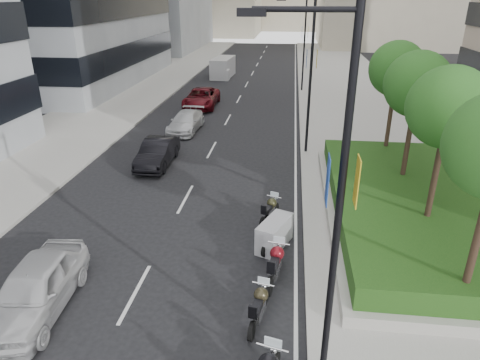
% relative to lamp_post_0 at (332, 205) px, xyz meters
% --- Properties ---
extents(sidewalk_right, '(10.00, 100.00, 0.15)m').
position_rel_lamp_post_0_xyz_m(sidewalk_right, '(4.86, 29.00, -4.99)').
color(sidewalk_right, '#9E9B93').
rests_on(sidewalk_right, ground).
extents(sidewalk_left, '(8.00, 100.00, 0.15)m').
position_rel_lamp_post_0_xyz_m(sidewalk_left, '(-16.14, 29.00, -4.99)').
color(sidewalk_left, '#9E9B93').
rests_on(sidewalk_left, ground).
extents(lane_edge, '(0.12, 100.00, 0.01)m').
position_rel_lamp_post_0_xyz_m(lane_edge, '(-0.44, 29.00, -5.06)').
color(lane_edge, silver).
rests_on(lane_edge, ground).
extents(lane_centre, '(0.12, 100.00, 0.01)m').
position_rel_lamp_post_0_xyz_m(lane_centre, '(-5.64, 29.00, -5.06)').
color(lane_centre, silver).
rests_on(lane_centre, ground).
extents(planter, '(10.00, 14.00, 0.40)m').
position_rel_lamp_post_0_xyz_m(planter, '(5.86, 9.00, -4.72)').
color(planter, '#A4A198').
rests_on(planter, sidewalk_right).
extents(hedge, '(9.40, 13.40, 0.80)m').
position_rel_lamp_post_0_xyz_m(hedge, '(5.86, 9.00, -4.12)').
color(hedge, '#163C11').
rests_on(hedge, planter).
extents(tree_1, '(2.80, 2.80, 6.30)m').
position_rel_lamp_post_0_xyz_m(tree_1, '(4.36, 7.00, 0.36)').
color(tree_1, '#332319').
rests_on(tree_1, planter).
extents(tree_2, '(2.80, 2.80, 6.30)m').
position_rel_lamp_post_0_xyz_m(tree_2, '(4.36, 11.00, 0.36)').
color(tree_2, '#332319').
rests_on(tree_2, planter).
extents(tree_3, '(2.80, 2.80, 6.30)m').
position_rel_lamp_post_0_xyz_m(tree_3, '(4.36, 15.00, 0.36)').
color(tree_3, '#332319').
rests_on(tree_3, planter).
extents(lamp_post_0, '(2.34, 0.45, 9.00)m').
position_rel_lamp_post_0_xyz_m(lamp_post_0, '(0.00, 0.00, 0.00)').
color(lamp_post_0, black).
rests_on(lamp_post_0, ground).
extents(lamp_post_1, '(2.34, 0.45, 9.00)m').
position_rel_lamp_post_0_xyz_m(lamp_post_1, '(0.00, 17.00, 0.00)').
color(lamp_post_1, black).
rests_on(lamp_post_1, ground).
extents(lamp_post_2, '(2.34, 0.45, 9.00)m').
position_rel_lamp_post_0_xyz_m(lamp_post_2, '(0.00, 35.00, 0.00)').
color(lamp_post_2, black).
rests_on(lamp_post_2, ground).
extents(motorcycle_3, '(0.68, 2.02, 1.01)m').
position_rel_lamp_post_0_xyz_m(motorcycle_3, '(-1.55, 2.19, -4.52)').
color(motorcycle_3, black).
rests_on(motorcycle_3, ground).
extents(motorcycle_4, '(0.75, 2.26, 1.13)m').
position_rel_lamp_post_0_xyz_m(motorcycle_4, '(-1.16, 4.29, -4.46)').
color(motorcycle_4, black).
rests_on(motorcycle_4, ground).
extents(motorcycle_5, '(1.41, 2.01, 1.13)m').
position_rel_lamp_post_0_xyz_m(motorcycle_5, '(-1.28, 6.31, -4.50)').
color(motorcycle_5, black).
rests_on(motorcycle_5, ground).
extents(motorcycle_6, '(0.85, 1.91, 0.99)m').
position_rel_lamp_post_0_xyz_m(motorcycle_6, '(-1.56, 8.30, -4.54)').
color(motorcycle_6, black).
rests_on(motorcycle_6, ground).
extents(car_a, '(2.20, 4.78, 1.59)m').
position_rel_lamp_post_0_xyz_m(car_a, '(-8.29, 1.90, -4.27)').
color(car_a, silver).
rests_on(car_a, ground).
extents(car_b, '(1.55, 4.41, 1.45)m').
position_rel_lamp_post_0_xyz_m(car_b, '(-8.21, 14.15, -4.34)').
color(car_b, black).
rests_on(car_b, ground).
extents(car_c, '(2.08, 4.67, 1.33)m').
position_rel_lamp_post_0_xyz_m(car_c, '(-8.14, 20.69, -4.40)').
color(car_c, silver).
rests_on(car_c, ground).
extents(car_d, '(2.65, 5.61, 1.55)m').
position_rel_lamp_post_0_xyz_m(car_d, '(-8.45, 27.72, -4.29)').
color(car_d, '#5C0B13').
rests_on(car_d, ground).
extents(delivery_van, '(2.30, 5.28, 2.17)m').
position_rel_lamp_post_0_xyz_m(delivery_van, '(-8.84, 41.92, -4.05)').
color(delivery_van, '#BCBCBE').
rests_on(delivery_van, ground).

